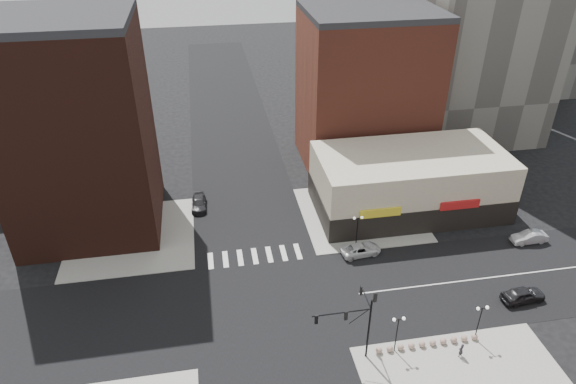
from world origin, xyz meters
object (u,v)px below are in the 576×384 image
object	(u,v)px
traffic_signal	(358,316)
street_lamp_se_a	(398,326)
street_lamp_se_b	(481,315)
dark_sedan_north	(199,203)
white_suv	(361,249)
pedestrian	(461,350)
dark_sedan_east	(523,295)
street_lamp_ne	(358,224)
silver_sedan	(529,237)

from	to	relation	value
traffic_signal	street_lamp_se_a	xyz separation A→B (m)	(3.76, -0.17, -1.67)
street_lamp_se_b	street_lamp_se_a	bearing A→B (deg)	180.00
dark_sedan_north	white_suv	bearing A→B (deg)	-33.67
street_lamp_se_b	traffic_signal	bearing A→B (deg)	179.18
traffic_signal	pedestrian	size ratio (longest dim) A/B	5.10
traffic_signal	street_lamp_se_a	distance (m)	4.12
street_lamp_se_a	dark_sedan_east	world-z (taller)	street_lamp_se_a
street_lamp_se_b	dark_sedan_east	bearing A→B (deg)	29.20
dark_sedan_north	street_lamp_ne	bearing A→B (deg)	-30.67
street_lamp_se_b	pedestrian	distance (m)	3.73
silver_sedan	pedestrian	world-z (taller)	pedestrian
street_lamp_se_a	white_suv	bearing A→B (deg)	85.53
white_suv	dark_sedan_east	distance (m)	17.64
street_lamp_se_a	dark_sedan_north	bearing A→B (deg)	121.70
street_lamp_se_b	dark_sedan_north	distance (m)	37.62
white_suv	street_lamp_se_b	bearing A→B (deg)	-161.21
pedestrian	street_lamp_ne	bearing A→B (deg)	-100.16
dark_sedan_north	pedestrian	distance (m)	37.32
street_lamp_ne	dark_sedan_north	distance (m)	21.85
dark_sedan_north	street_lamp_se_b	bearing A→B (deg)	-45.49
dark_sedan_east	street_lamp_ne	bearing A→B (deg)	46.36
silver_sedan	street_lamp_se_a	bearing A→B (deg)	-59.60
street_lamp_se_a	street_lamp_se_b	world-z (taller)	same
street_lamp_se_a	street_lamp_se_b	xyz separation A→B (m)	(8.00, 0.00, 0.00)
white_suv	dark_sedan_east	size ratio (longest dim) A/B	1.03
street_lamp_se_a	pedestrian	world-z (taller)	street_lamp_se_a
traffic_signal	street_lamp_se_a	bearing A→B (deg)	-2.57
street_lamp_se_a	street_lamp_se_b	bearing A→B (deg)	0.00
traffic_signal	street_lamp_se_a	world-z (taller)	traffic_signal
silver_sedan	dark_sedan_north	bearing A→B (deg)	-111.48
traffic_signal	street_lamp_se_b	size ratio (longest dim) A/B	1.87
street_lamp_ne	dark_sedan_east	world-z (taller)	street_lamp_ne
white_suv	silver_sedan	world-z (taller)	silver_sedan
white_suv	dark_sedan_east	bearing A→B (deg)	-132.52
traffic_signal	dark_sedan_north	distance (m)	31.04
street_lamp_se_a	street_lamp_ne	bearing A→B (deg)	86.42
street_lamp_ne	dark_sedan_north	bearing A→B (deg)	146.97
dark_sedan_east	pedestrian	world-z (taller)	pedestrian
street_lamp_se_b	street_lamp_ne	distance (m)	17.46
traffic_signal	dark_sedan_north	world-z (taller)	traffic_signal
traffic_signal	dark_sedan_east	bearing A→B (deg)	11.70
street_lamp_ne	pedestrian	xyz separation A→B (m)	(4.69, -17.67, -2.41)
white_suv	silver_sedan	xyz separation A→B (m)	(20.61, -1.26, 0.06)
dark_sedan_north	pedestrian	world-z (taller)	pedestrian
street_lamp_se_b	pedestrian	xyz separation A→B (m)	(-2.31, -1.67, -2.41)
traffic_signal	street_lamp_ne	xyz separation A→B (m)	(4.76, 15.83, -1.67)
street_lamp_se_b	dark_sedan_east	world-z (taller)	street_lamp_se_b
dark_sedan_east	pedestrian	size ratio (longest dim) A/B	3.01
dark_sedan_east	silver_sedan	size ratio (longest dim) A/B	1.06
traffic_signal	street_lamp_ne	world-z (taller)	traffic_signal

